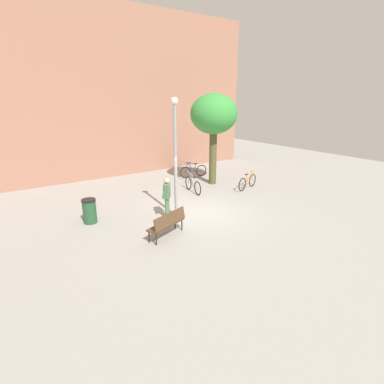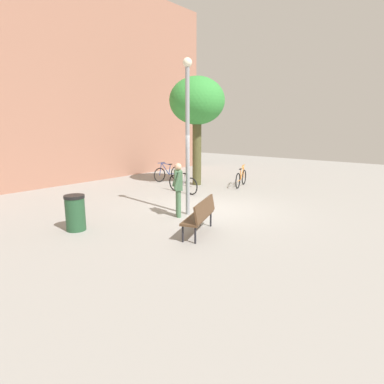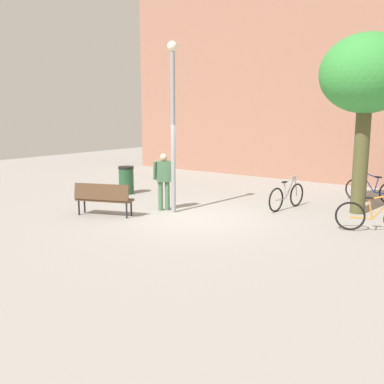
{
  "view_description": "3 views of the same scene",
  "coord_description": "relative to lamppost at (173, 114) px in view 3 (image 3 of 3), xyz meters",
  "views": [
    {
      "loc": [
        -6.93,
        -9.78,
        4.71
      ],
      "look_at": [
        0.17,
        0.6,
        0.75
      ],
      "focal_mm": 28.13,
      "sensor_mm": 36.0,
      "label": 1
    },
    {
      "loc": [
        -8.64,
        -6.32,
        2.82
      ],
      "look_at": [
        -0.47,
        0.38,
        0.64
      ],
      "focal_mm": 30.66,
      "sensor_mm": 36.0,
      "label": 2
    },
    {
      "loc": [
        6.86,
        -9.42,
        2.85
      ],
      "look_at": [
        -0.42,
        0.48,
        0.61
      ],
      "focal_mm": 41.12,
      "sensor_mm": 36.0,
      "label": 3
    }
  ],
  "objects": [
    {
      "name": "person_by_lamppost",
      "position": [
        -0.4,
        0.05,
        -1.82
      ],
      "size": [
        0.56,
        0.59,
        1.67
      ],
      "color": "#47704C",
      "rests_on": "ground_plane"
    },
    {
      "name": "bicycle_silver",
      "position": [
        2.44,
        2.34,
        -2.4
      ],
      "size": [
        0.32,
        1.8,
        0.97
      ],
      "color": "black",
      "rests_on": "ground_plane"
    },
    {
      "name": "bicycle_orange",
      "position": [
        5.22,
        1.18,
        -2.4
      ],
      "size": [
        1.75,
        0.56,
        0.97
      ],
      "color": "black",
      "rests_on": "ground_plane"
    },
    {
      "name": "building_facade",
      "position": [
        0.88,
        8.77,
        2.14
      ],
      "size": [
        18.5,
        2.0,
        9.86
      ],
      "primitive_type": "cube",
      "color": "#9E6B56",
      "rests_on": "ground_plane"
    },
    {
      "name": "bicycle_blue",
      "position": [
        4.22,
        4.87,
        -2.4
      ],
      "size": [
        1.8,
        0.26,
        0.97
      ],
      "color": "black",
      "rests_on": "ground_plane"
    },
    {
      "name": "ground_plane",
      "position": [
        0.88,
        -0.22,
        -2.79
      ],
      "size": [
        36.0,
        36.0,
        0.0
      ],
      "primitive_type": "plane",
      "color": "gray"
    },
    {
      "name": "park_bench",
      "position": [
        -1.27,
        -1.52,
        -2.24
      ],
      "size": [
        1.66,
        1.02,
        0.92
      ],
      "color": "#513823",
      "rests_on": "ground_plane"
    },
    {
      "name": "lamppost",
      "position": [
        0.0,
        0.0,
        0.0
      ],
      "size": [
        0.28,
        0.28,
        4.74
      ],
      "color": "gray",
      "rests_on": "ground_plane"
    },
    {
      "name": "plaza_tree",
      "position": [
        4.29,
        3.05,
        1.01
      ],
      "size": [
        2.52,
        2.52,
        4.95
      ],
      "color": "#4C4A28",
      "rests_on": "ground_plane"
    },
    {
      "name": "trash_bin",
      "position": [
        -3.17,
        1.29,
        -2.3
      ],
      "size": [
        0.54,
        0.54,
        0.97
      ],
      "color": "#234C2D",
      "rests_on": "ground_plane"
    }
  ]
}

